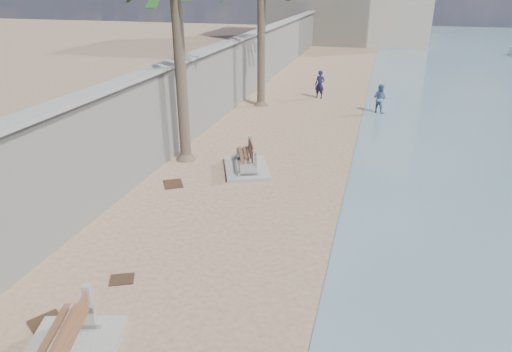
{
  "coord_description": "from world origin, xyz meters",
  "views": [
    {
      "loc": [
        2.82,
        -4.95,
        6.51
      ],
      "look_at": [
        -0.5,
        7.0,
        1.2
      ],
      "focal_mm": 32.0,
      "sensor_mm": 36.0,
      "label": 1
    }
  ],
  "objects_px": {
    "person_a": "(320,82)",
    "person_b": "(380,97)",
    "bench_far": "(246,159)",
    "bench_near": "(61,348)"
  },
  "relations": [
    {
      "from": "bench_near",
      "to": "bench_far",
      "type": "xyz_separation_m",
      "value": [
        0.48,
        10.01,
        -0.03
      ]
    },
    {
      "from": "bench_near",
      "to": "person_b",
      "type": "bearing_deg",
      "value": 75.72
    },
    {
      "from": "bench_far",
      "to": "person_a",
      "type": "bearing_deg",
      "value": 85.35
    },
    {
      "from": "person_a",
      "to": "person_b",
      "type": "relative_size",
      "value": 1.11
    },
    {
      "from": "bench_near",
      "to": "person_a",
      "type": "height_order",
      "value": "person_a"
    },
    {
      "from": "person_a",
      "to": "person_b",
      "type": "distance_m",
      "value": 4.29
    },
    {
      "from": "bench_near",
      "to": "person_b",
      "type": "distance_m",
      "value": 20.29
    },
    {
      "from": "bench_far",
      "to": "person_a",
      "type": "relative_size",
      "value": 1.43
    },
    {
      "from": "bench_near",
      "to": "bench_far",
      "type": "relative_size",
      "value": 1.05
    },
    {
      "from": "person_b",
      "to": "bench_far",
      "type": "bearing_deg",
      "value": 92.41
    }
  ]
}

